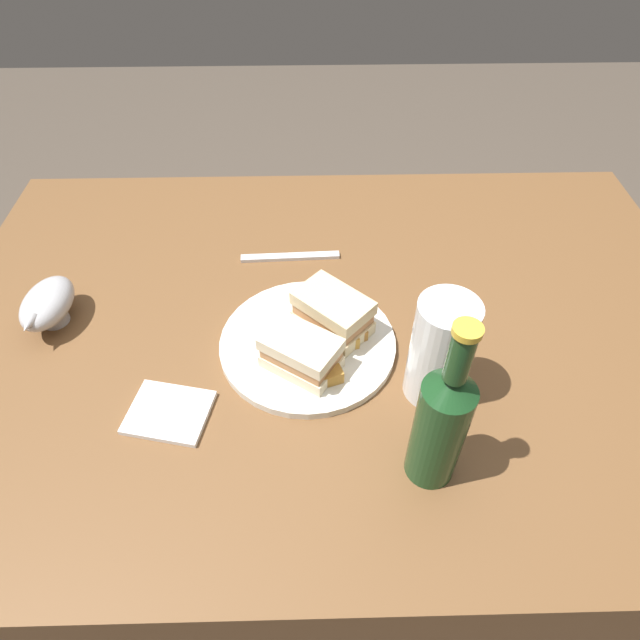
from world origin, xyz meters
The scene contains 15 objects.
ground_plane centered at (0.00, 0.00, 0.00)m, with size 6.00×6.00×0.00m, color #4C4238.
dining_table centered at (0.00, 0.00, 0.37)m, with size 1.28×0.88×0.75m, color brown.
plate centered at (0.04, 0.05, 0.75)m, with size 0.27×0.27×0.01m, color silver.
sandwich_half_left centered at (0.05, 0.10, 0.79)m, with size 0.13×0.12×0.06m.
sandwich_half_right centered at (0.00, 0.03, 0.79)m, with size 0.13×0.13×0.06m.
potato_wedge_front centered at (-0.03, 0.04, 0.77)m, with size 0.05×0.02×0.02m, color #AD702D.
potato_wedge_middle centered at (0.02, 0.08, 0.77)m, with size 0.04×0.02×0.02m, color #AD702D.
potato_wedge_back centered at (0.01, 0.13, 0.77)m, with size 0.04×0.02×0.02m, color #B77F33.
potato_wedge_left_edge centered at (-0.02, 0.05, 0.77)m, with size 0.05×0.02×0.02m, color gold.
potato_wedge_right_edge centered at (-0.01, 0.06, 0.77)m, with size 0.04×0.02×0.02m, color #AD702D.
pint_glass centered at (-0.14, 0.14, 0.82)m, with size 0.08×0.08×0.17m.
gravy_boat centered at (0.45, -0.01, 0.79)m, with size 0.09×0.13×0.07m.
cider_bottle centered at (-0.12, 0.27, 0.85)m, with size 0.06×0.06×0.27m.
napkin centered at (0.23, 0.18, 0.75)m, with size 0.11×0.09×0.01m, color white.
fork centered at (0.07, -0.16, 0.75)m, with size 0.18×0.02×0.01m, color silver.
Camera 1 is at (0.03, 0.62, 1.39)m, focal length 30.64 mm.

